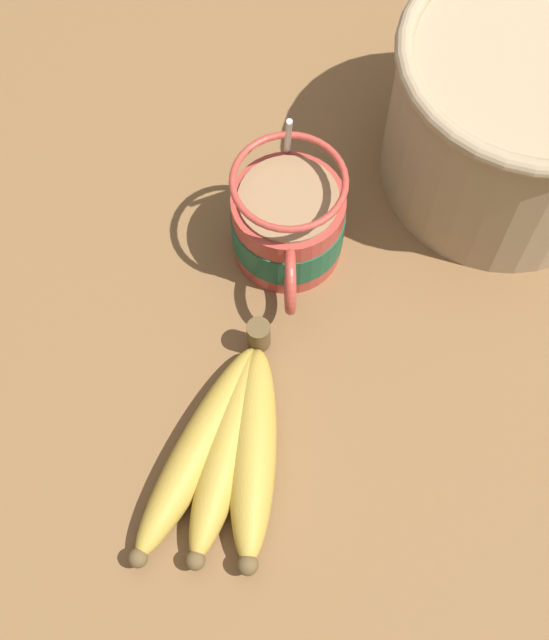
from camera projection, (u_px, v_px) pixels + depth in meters
The scene contains 4 objects.
table at pixel (282, 314), 79.52cm from camera, with size 119.04×119.04×2.79cm.
coffee_mug at pixel (288, 223), 77.00cm from camera, with size 16.51×9.91×15.99cm.
banana_bunch at pixel (227, 449), 70.86cm from camera, with size 20.50×12.67×4.11cm.
woven_basket at pixel (520, 112), 76.73cm from camera, with size 23.45×23.45×16.43cm.
Camera 1 is at (34.54, -1.25, 73.01)cm, focal length 50.00 mm.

